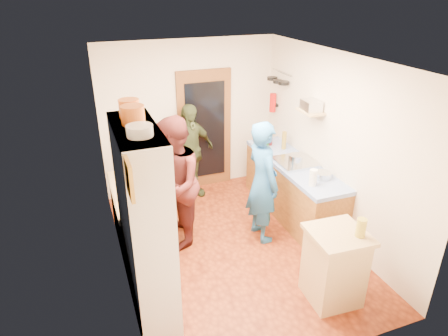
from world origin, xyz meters
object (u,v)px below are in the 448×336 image
right_counter_base (292,190)px  person_left (177,182)px  island_base (334,268)px  person_hob (266,182)px  hutch_body (145,229)px  person_back (190,152)px

right_counter_base → person_left: person_left is taller
island_base → person_left: person_left is taller
island_base → right_counter_base: bearing=74.9°
person_hob → person_left: bearing=70.0°
right_counter_base → person_hob: (-0.69, -0.42, 0.46)m
island_base → person_hob: bearing=97.7°
right_counter_base → person_left: 1.93m
island_base → hutch_body: bearing=165.0°
person_left → hutch_body: bearing=-12.4°
person_hob → person_back: bearing=18.3°
right_counter_base → person_back: person_back is taller
hutch_body → island_base: bearing=-15.0°
right_counter_base → person_hob: person_hob is taller
person_hob → person_back: (-0.63, 1.57, -0.06)m
right_counter_base → person_back: 1.80m
island_base → person_left: size_ratio=0.46×
right_counter_base → island_base: (-0.50, -1.84, 0.01)m
hutch_body → person_hob: bearing=26.0°
island_base → person_back: (-0.83, 2.99, 0.39)m
hutch_body → person_hob: size_ratio=1.25×
person_back → island_base: bearing=-93.9°
person_left → person_back: bearing=171.3°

